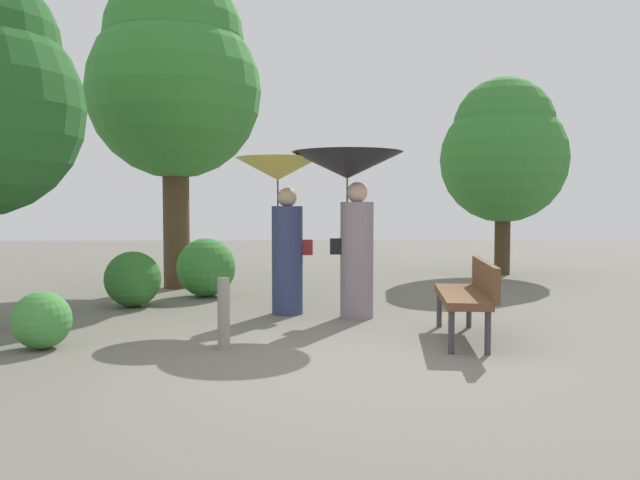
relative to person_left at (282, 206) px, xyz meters
name	(u,v)px	position (x,y,z in m)	size (l,w,h in m)	color
ground_plane	(329,359)	(0.51, -2.44, -1.41)	(40.00, 40.00, 0.00)	#6B665B
person_left	(282,206)	(0.00, 0.00, 0.00)	(1.09, 1.09, 2.03)	navy
person_right	(350,193)	(0.86, -0.31, 0.16)	(1.39, 1.39, 2.08)	gray
park_bench	(469,291)	(2.02, -1.64, -0.90)	(0.68, 1.55, 0.83)	#38383D
tree_near_left	(175,76)	(-1.90, 2.69, 2.21)	(2.93, 2.93, 5.41)	#4C3823
tree_near_right	(504,150)	(4.38, 4.61, 1.15)	(2.57, 2.57, 4.02)	#42301E
bush_path_left	(133,279)	(-2.10, 0.63, -1.02)	(0.78, 0.78, 0.78)	#2D6B28
bush_path_right	(42,320)	(-2.30, -1.95, -1.13)	(0.57, 0.57, 0.57)	#428C3D
bush_behind_bench	(206,267)	(-1.23, 1.59, -0.96)	(0.91, 0.91, 0.91)	#387F33
path_marker_post	(224,313)	(-0.51, -1.99, -1.06)	(0.12, 0.12, 0.70)	gray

